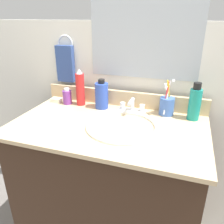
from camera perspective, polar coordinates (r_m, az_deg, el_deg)
name	(u,v)px	position (r m, az deg, el deg)	size (l,w,h in m)	color
vanity_cabinet	(108,192)	(1.37, -0.95, -19.33)	(0.92, 0.52, 0.81)	#382316
countertop	(108,126)	(1.13, -1.09, -3.60)	(0.96, 0.56, 0.02)	#D1B284
backsplash	(123,98)	(1.34, 2.76, 3.45)	(0.96, 0.02, 0.09)	#D1B284
back_wall	(125,128)	(1.49, 3.26, -3.95)	(2.06, 0.04, 1.30)	white
mirror_panel	(145,25)	(1.28, 8.26, 20.83)	(0.60, 0.01, 0.56)	#B2BCC6
towel_ring	(65,43)	(1.46, -11.63, 16.52)	(0.10, 0.10, 0.01)	silver
hand_towel	(65,64)	(1.46, -11.60, 11.75)	(0.11, 0.04, 0.22)	#334C8C
sink_basin	(122,132)	(1.11, 2.53, -5.12)	(0.36, 0.36, 0.11)	white
faucet	(132,107)	(1.26, 5.04, 1.19)	(0.16, 0.10, 0.08)	silver
bottle_spray_red	(80,88)	(1.35, -7.97, 5.89)	(0.05, 0.05, 0.22)	red
bottle_shampoo_blue	(102,95)	(1.30, -2.62, 4.21)	(0.07, 0.07, 0.17)	#2D4CB2
bottle_mouthwash_teal	(195,103)	(1.22, 20.05, 2.09)	(0.06, 0.06, 0.20)	teal
bottle_cream_purple	(67,97)	(1.40, -11.17, 3.78)	(0.05, 0.05, 0.10)	#7A3899
cup_blue_plastic	(167,105)	(1.25, 13.57, 1.64)	(0.08, 0.10, 0.20)	#3F66B7
soap_bar	(57,100)	(1.45, -13.68, 2.97)	(0.06, 0.04, 0.02)	white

